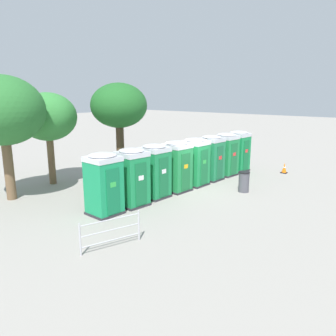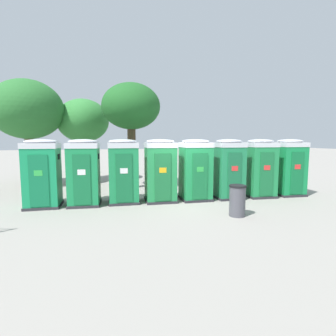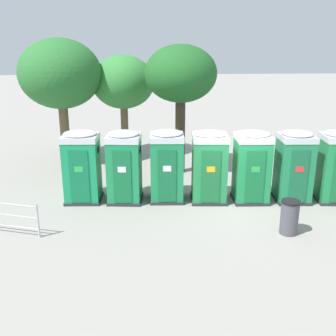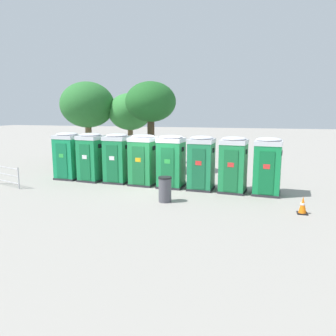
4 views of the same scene
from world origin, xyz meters
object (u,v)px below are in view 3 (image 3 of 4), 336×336
Objects in this scene: portapotty_1 at (124,166)px; portapotty_0 at (82,166)px; event_barrier at (7,216)px; portapotty_6 at (336,166)px; portapotty_3 at (209,166)px; street_tree_0 at (123,83)px; street_tree_2 at (60,75)px; portapotty_2 at (167,165)px; portapotty_5 at (294,166)px; trash_can at (289,217)px; portapotty_4 at (252,166)px; street_tree_1 at (181,75)px.

portapotty_0 is at bearing 175.00° from portapotty_1.
portapotty_6 is at bearing 9.93° from event_barrier.
portapotty_3 is at bearing 19.07° from event_barrier.
street_tree_0 reaches higher than event_barrier.
street_tree_2 reaches higher than street_tree_0.
portapotty_2 is 1.30× the size of event_barrier.
portapotty_5 is at bearing -4.79° from portapotty_2.
portapotty_1 is 7.44m from portapotty_6.
portapotty_0 is at bearing 154.57° from trash_can.
portapotty_1 is at bearing -88.05° from street_tree_0.
portapotty_0 is 1.49m from portapotty_1.
portapotty_5 reaches higher than trash_can.
street_tree_0 reaches higher than portapotty_4.
portapotty_6 is at bearing -3.84° from portapotty_3.
portapotty_3 is 1.49m from portapotty_4.
street_tree_2 is at bearing 152.09° from portapotty_6.
portapotty_0 is 1.00× the size of portapotty_1.
event_barrier is (-10.77, -1.89, -0.72)m from portapotty_6.
portapotty_3 is 1.00× the size of portapotty_6.
street_tree_2 is 5.44× the size of trash_can.
portapotty_0 is 1.00× the size of portapotty_5.
portapotty_5 is at bearing -45.73° from street_tree_0.
event_barrier is at bearing -160.93° from portapotty_3.
portapotty_4 and portapotty_6 have the same top height.
portapotty_2 is 1.49m from portapotty_3.
street_tree_0 is 9.37m from event_barrier.
street_tree_0 is (-1.69, 5.93, 2.31)m from portapotty_2.
portapotty_1 is 1.49m from portapotty_2.
portapotty_2 is 6.58m from street_tree_0.
portapotty_1 is 2.98m from portapotty_3.
portapotty_4 reaches higher than event_barrier.
portapotty_0 is at bearing 53.15° from event_barrier.
portapotty_2 is 0.47× the size of street_tree_1.
portapotty_2 is 7.24m from street_tree_2.
portapotty_6 is 12.05m from street_tree_2.
event_barrier is at bearing -167.88° from portapotty_5.
portapotty_1 is 1.00× the size of portapotty_6.
event_barrier is at bearing -153.94° from portapotty_2.
portapotty_5 is (2.97, -0.19, 0.00)m from portapotty_3.
street_tree_0 is at bearing 120.04° from trash_can.
portapotty_5 is 1.30× the size of event_barrier.
street_tree_2 is (-5.91, 5.19, 2.78)m from portapotty_3.
portapotty_4 is (4.45, -0.29, -0.00)m from portapotty_1.
portapotty_2 is at bearing 139.54° from trash_can.
portapotty_6 is (2.97, -0.19, 0.00)m from portapotty_4.
portapotty_3 is at bearing -62.56° from street_tree_0.
street_tree_2 reaches higher than portapotty_0.
portapotty_3 is 2.98m from portapotty_5.
portapotty_4 is at bearing -5.70° from portapotty_2.
portapotty_4 is at bearing -4.03° from portapotty_0.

